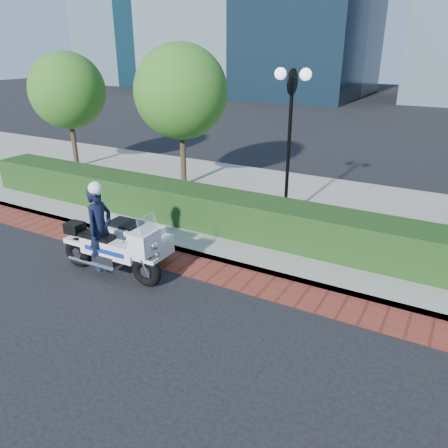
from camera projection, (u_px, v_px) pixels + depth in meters
The scene contains 8 objects.
ground at pixel (148, 293), 9.28m from camera, with size 120.00×120.00×0.00m, color black.
brick_strip at pixel (187, 265), 10.49m from camera, with size 60.00×1.00×0.01m, color maroon.
sidewalk at pixel (265, 206), 14.09m from camera, with size 60.00×8.00×0.15m, color gray.
hedge_main at pixel (229, 213), 11.94m from camera, with size 18.00×1.20×1.00m, color black.
lamppost at pixel (290, 122), 11.90m from camera, with size 1.02×0.70×4.21m.
tree_a at pixel (67, 91), 17.40m from camera, with size 3.00×3.00×4.58m.
tree_b at pixel (181, 92), 14.82m from camera, with size 3.20×3.20×4.89m.
police_motorcycle at pixel (117, 238), 10.08m from camera, with size 2.73×1.92×2.21m.
Camera 1 is at (5.37, -6.19, 4.88)m, focal length 35.00 mm.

